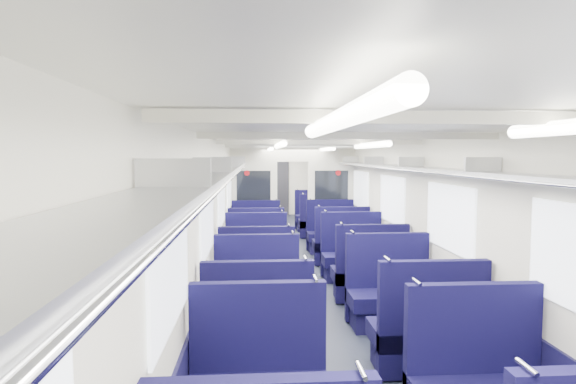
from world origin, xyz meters
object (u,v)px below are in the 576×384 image
object	(u,v)px
seat_11	(390,297)
seat_10	(257,300)
seat_16	(256,248)
seat_22	(256,219)
end_door	(278,187)
seat_12	(257,280)
bulkhead	(293,196)
seat_13	(369,276)
seat_17	(341,246)
seat_8	(258,337)
seat_18	(256,237)
seat_19	(331,235)
seat_14	(256,259)
seat_23	(314,218)
seat_20	(256,224)
seat_21	(320,224)
seat_9	(427,336)
seat_15	(352,258)

from	to	relation	value
seat_11	seat_10	bearing A→B (deg)	179.43
seat_16	seat_22	world-z (taller)	same
end_door	seat_12	xyz separation A→B (m)	(-0.83, -10.42, -0.64)
bulkhead	seat_13	size ratio (longest dim) A/B	2.36
seat_17	seat_8	bearing A→B (deg)	-109.73
seat_18	seat_17	bearing A→B (deg)	-35.11
seat_19	seat_22	bearing A→B (deg)	119.10
seat_10	seat_14	size ratio (longest dim) A/B	1.00
bulkhead	seat_17	size ratio (longest dim) A/B	2.36
seat_8	seat_16	bearing A→B (deg)	90.00
end_door	seat_23	distance (m)	3.81
seat_19	end_door	bearing A→B (deg)	97.02
seat_17	seat_23	world-z (taller)	same
seat_13	seat_16	distance (m)	2.82
seat_8	seat_20	world-z (taller)	same
seat_21	seat_16	bearing A→B (deg)	-117.73
seat_8	seat_9	distance (m)	1.66
seat_9	seat_14	distance (m)	3.98
seat_12	seat_10	bearing A→B (deg)	-90.00
seat_9	seat_11	xyz separation A→B (m)	(0.00, 1.30, 0.00)
end_door	seat_22	bearing A→B (deg)	-102.45
seat_19	seat_23	bearing A→B (deg)	90.00
seat_11	seat_12	size ratio (longest dim) A/B	1.00
seat_11	seat_19	world-z (taller)	same
seat_14	end_door	bearing A→B (deg)	84.78
seat_14	seat_22	distance (m)	5.32
seat_22	bulkhead	bearing A→B (deg)	-72.93
seat_8	seat_9	size ratio (longest dim) A/B	1.00
end_door	bulkhead	bearing A→B (deg)	-90.00
seat_11	seat_12	xyz separation A→B (m)	(-1.66, 0.97, 0.00)
seat_17	seat_11	bearing A→B (deg)	-90.00
bulkhead	seat_8	distance (m)	6.25
seat_16	seat_21	bearing A→B (deg)	62.27
seat_10	seat_23	bearing A→B (deg)	77.85
seat_15	seat_14	bearing A→B (deg)	179.35
seat_9	seat_16	world-z (taller)	same
seat_11	seat_13	world-z (taller)	same
end_door	seat_23	xyz separation A→B (m)	(0.83, -3.67, -0.64)
seat_8	seat_22	world-z (taller)	same
seat_13	seat_17	world-z (taller)	same
seat_16	seat_17	distance (m)	1.66
seat_14	seat_21	world-z (taller)	same
seat_13	seat_18	bearing A→B (deg)	115.19
seat_10	seat_18	distance (m)	4.57
seat_11	seat_23	size ratio (longest dim) A/B	1.00
seat_11	seat_22	bearing A→B (deg)	102.27
seat_15	seat_20	bearing A→B (deg)	111.00
seat_14	seat_16	size ratio (longest dim) A/B	1.00
end_door	seat_17	size ratio (longest dim) A/B	1.69
seat_16	seat_19	distance (m)	2.12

